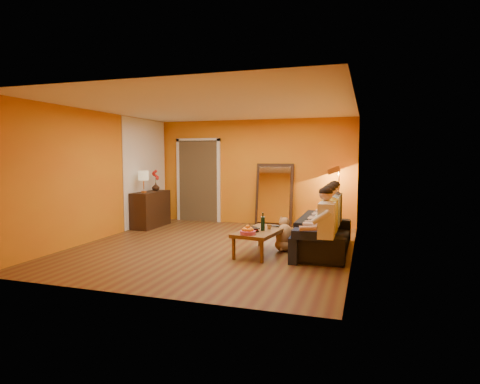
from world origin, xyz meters
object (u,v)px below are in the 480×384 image
(dog, at_px, (285,234))
(laptop, at_px, (275,226))
(sofa, at_px, (324,233))
(floor_lamp, at_px, (339,200))
(person_far_left, at_px, (326,227))
(vase, at_px, (156,187))
(coffee_table, at_px, (261,242))
(tumbler, at_px, (269,227))
(mirror_frame, at_px, (274,195))
(sideboard, at_px, (151,209))
(person_mid_right, at_px, (333,217))
(table_lamp, at_px, (144,182))
(person_far_right, at_px, (335,213))
(wine_bottle, at_px, (263,222))
(person_mid_left, at_px, (330,221))

(dog, height_order, laptop, dog)
(sofa, distance_m, laptop, 0.89)
(floor_lamp, distance_m, person_far_left, 3.03)
(vase, bearing_deg, laptop, -26.75)
(coffee_table, height_order, tumbler, tumbler)
(vase, bearing_deg, mirror_frame, 16.57)
(coffee_table, relative_size, dog, 2.01)
(person_far_left, height_order, vase, person_far_left)
(sideboard, height_order, person_mid_right, person_mid_right)
(person_mid_right, bearing_deg, dog, -161.22)
(floor_lamp, distance_m, person_mid_right, 1.93)
(floor_lamp, relative_size, laptop, 4.95)
(table_lamp, bearing_deg, mirror_frame, 26.32)
(tumbler, height_order, laptop, tumbler)
(sofa, xyz_separation_m, person_far_left, (0.13, -1.00, 0.30))
(mirror_frame, xyz_separation_m, tumbler, (0.54, -2.77, -0.30))
(sofa, xyz_separation_m, laptop, (-0.85, -0.22, 0.12))
(person_far_right, bearing_deg, dog, -134.65)
(wine_bottle, bearing_deg, table_lamp, 154.45)
(table_lamp, xyz_separation_m, person_mid_left, (4.37, -1.38, -0.49))
(table_lamp, distance_m, person_mid_right, 4.48)
(mirror_frame, xyz_separation_m, wine_bottle, (0.47, -2.94, -0.18))
(floor_lamp, height_order, person_mid_left, floor_lamp)
(person_far_right, distance_m, wine_bottle, 1.69)
(sideboard, relative_size, tumbler, 13.18)
(coffee_table, relative_size, wine_bottle, 3.94)
(person_mid_left, bearing_deg, dog, 161.62)
(person_far_right, bearing_deg, person_mid_left, -90.00)
(table_lamp, xyz_separation_m, person_mid_right, (4.37, -0.83, -0.49))
(dog, distance_m, person_mid_left, 0.92)
(mirror_frame, height_order, vase, mirror_frame)
(vase, bearing_deg, person_far_right, -10.80)
(person_mid_left, relative_size, person_far_right, 1.00)
(mirror_frame, bearing_deg, laptop, -76.69)
(person_far_left, bearing_deg, vase, 150.39)
(mirror_frame, height_order, coffee_table, mirror_frame)
(coffee_table, height_order, person_far_right, person_far_right)
(person_far_left, bearing_deg, person_far_right, 90.00)
(person_far_left, height_order, person_far_right, same)
(sofa, bearing_deg, laptop, 104.83)
(sideboard, bearing_deg, table_lamp, -90.00)
(laptop, bearing_deg, table_lamp, 154.82)
(mirror_frame, bearing_deg, table_lamp, -153.68)
(wine_bottle, bearing_deg, tumbler, 67.62)
(sofa, relative_size, person_mid_right, 1.76)
(person_far_right, distance_m, vase, 4.46)
(coffee_table, bearing_deg, table_lamp, 162.84)
(sideboard, height_order, laptop, sideboard)
(person_mid_right, bearing_deg, wine_bottle, -146.84)
(dog, bearing_deg, wine_bottle, -142.21)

